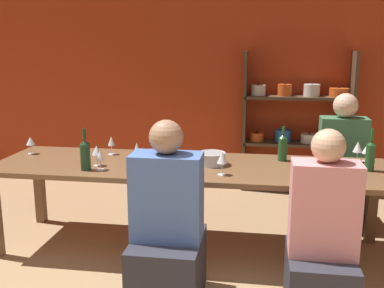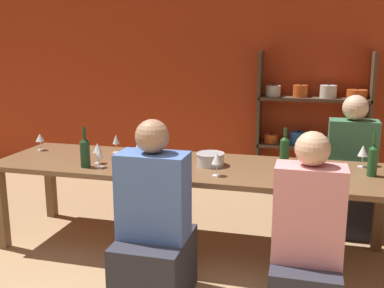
{
  "view_description": "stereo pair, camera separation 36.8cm",
  "coord_description": "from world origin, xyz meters",
  "px_view_note": "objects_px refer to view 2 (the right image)",
  "views": [
    {
      "loc": [
        0.41,
        -1.59,
        1.68
      ],
      "look_at": [
        -0.14,
        1.96,
        0.88
      ],
      "focal_mm": 42.0,
      "sensor_mm": 36.0,
      "label": 1
    },
    {
      "loc": [
        0.77,
        -1.52,
        1.68
      ],
      "look_at": [
        -0.14,
        1.96,
        0.88
      ],
      "focal_mm": 42.0,
      "sensor_mm": 36.0,
      "label": 2
    }
  ],
  "objects_px": {
    "wine_glass_red_d": "(160,148)",
    "dining_table": "(189,173)",
    "wine_glass_empty_b": "(99,154)",
    "person_near_b": "(306,257)",
    "wine_bottle_green": "(85,152)",
    "wine_glass_white_d": "(40,138)",
    "wine_glass_red_a": "(98,149)",
    "mixing_bowl": "(210,159)",
    "wine_glass_red_c": "(217,159)",
    "wine_bottle_dark": "(285,149)",
    "wine_glass_white_c": "(363,151)",
    "wine_bottle_amber": "(373,159)",
    "wine_glass_white_b": "(138,148)",
    "wine_glass_white_a": "(116,140)",
    "shelf_unit": "(313,136)",
    "person_far_a": "(350,182)",
    "person_near_a": "(154,237)",
    "wine_glass_empty_a": "(373,153)"
  },
  "relations": [
    {
      "from": "wine_glass_red_d",
      "to": "dining_table",
      "type": "bearing_deg",
      "value": -16.24
    },
    {
      "from": "wine_glass_empty_b",
      "to": "person_near_b",
      "type": "bearing_deg",
      "value": -19.39
    },
    {
      "from": "wine_bottle_green",
      "to": "wine_glass_white_d",
      "type": "distance_m",
      "value": 0.8
    },
    {
      "from": "person_near_b",
      "to": "wine_glass_red_a",
      "type": "bearing_deg",
      "value": 157.98
    },
    {
      "from": "mixing_bowl",
      "to": "wine_glass_red_d",
      "type": "relative_size",
      "value": 1.4
    },
    {
      "from": "dining_table",
      "to": "person_near_b",
      "type": "xyz_separation_m",
      "value": [
        0.95,
        -0.82,
        -0.22
      ]
    },
    {
      "from": "wine_glass_red_a",
      "to": "mixing_bowl",
      "type": "bearing_deg",
      "value": 10.75
    },
    {
      "from": "wine_glass_red_a",
      "to": "wine_glass_red_c",
      "type": "distance_m",
      "value": 1.01
    },
    {
      "from": "wine_bottle_dark",
      "to": "wine_glass_red_a",
      "type": "bearing_deg",
      "value": -165.04
    },
    {
      "from": "wine_glass_white_c",
      "to": "wine_bottle_amber",
      "type": "bearing_deg",
      "value": -80.5
    },
    {
      "from": "dining_table",
      "to": "wine_glass_empty_b",
      "type": "height_order",
      "value": "wine_glass_empty_b"
    },
    {
      "from": "wine_glass_white_c",
      "to": "wine_glass_empty_b",
      "type": "relative_size",
      "value": 1.14
    },
    {
      "from": "dining_table",
      "to": "mixing_bowl",
      "type": "relative_size",
      "value": 13.78
    },
    {
      "from": "wine_glass_white_b",
      "to": "wine_bottle_dark",
      "type": "bearing_deg",
      "value": 10.42
    },
    {
      "from": "wine_glass_empty_b",
      "to": "wine_glass_white_d",
      "type": "bearing_deg",
      "value": 152.72
    },
    {
      "from": "wine_bottle_dark",
      "to": "wine_glass_white_a",
      "type": "height_order",
      "value": "wine_bottle_dark"
    },
    {
      "from": "wine_bottle_amber",
      "to": "person_near_b",
      "type": "height_order",
      "value": "person_near_b"
    },
    {
      "from": "wine_glass_white_b",
      "to": "wine_glass_red_d",
      "type": "bearing_deg",
      "value": 15.7
    },
    {
      "from": "dining_table",
      "to": "mixing_bowl",
      "type": "distance_m",
      "value": 0.21
    },
    {
      "from": "wine_bottle_amber",
      "to": "wine_glass_empty_b",
      "type": "relative_size",
      "value": 2.12
    },
    {
      "from": "shelf_unit",
      "to": "wine_glass_red_c",
      "type": "xyz_separation_m",
      "value": [
        -0.7,
        -2.02,
        0.19
      ]
    },
    {
      "from": "shelf_unit",
      "to": "person_near_b",
      "type": "distance_m",
      "value": 2.6
    },
    {
      "from": "wine_glass_red_a",
      "to": "person_far_a",
      "type": "height_order",
      "value": "person_far_a"
    },
    {
      "from": "wine_bottle_amber",
      "to": "wine_glass_white_c",
      "type": "distance_m",
      "value": 0.26
    },
    {
      "from": "wine_glass_red_a",
      "to": "person_far_a",
      "type": "xyz_separation_m",
      "value": [
        2.04,
        0.9,
        -0.4
      ]
    },
    {
      "from": "wine_glass_white_d",
      "to": "person_near_a",
      "type": "relative_size",
      "value": 0.13
    },
    {
      "from": "wine_glass_white_a",
      "to": "wine_glass_white_b",
      "type": "height_order",
      "value": "wine_glass_white_a"
    },
    {
      "from": "wine_glass_red_d",
      "to": "wine_glass_white_d",
      "type": "bearing_deg",
      "value": 176.49
    },
    {
      "from": "wine_bottle_green",
      "to": "person_near_b",
      "type": "relative_size",
      "value": 0.27
    },
    {
      "from": "wine_bottle_green",
      "to": "person_near_b",
      "type": "distance_m",
      "value": 1.85
    },
    {
      "from": "dining_table",
      "to": "wine_glass_white_a",
      "type": "height_order",
      "value": "wine_glass_white_a"
    },
    {
      "from": "shelf_unit",
      "to": "wine_glass_white_a",
      "type": "bearing_deg",
      "value": -138.41
    },
    {
      "from": "wine_glass_red_c",
      "to": "wine_glass_empty_b",
      "type": "height_order",
      "value": "wine_glass_red_c"
    },
    {
      "from": "wine_glass_white_c",
      "to": "wine_glass_empty_b",
      "type": "distance_m",
      "value": 2.08
    },
    {
      "from": "shelf_unit",
      "to": "wine_glass_red_d",
      "type": "height_order",
      "value": "shelf_unit"
    },
    {
      "from": "wine_glass_red_c",
      "to": "person_far_a",
      "type": "xyz_separation_m",
      "value": [
        1.03,
        1.01,
        -0.4
      ]
    },
    {
      "from": "wine_glass_red_a",
      "to": "wine_glass_white_b",
      "type": "distance_m",
      "value": 0.33
    },
    {
      "from": "wine_bottle_green",
      "to": "wine_glass_empty_b",
      "type": "xyz_separation_m",
      "value": [
        0.11,
        0.02,
        -0.02
      ]
    },
    {
      "from": "wine_bottle_green",
      "to": "wine_bottle_dark",
      "type": "bearing_deg",
      "value": 19.04
    },
    {
      "from": "wine_bottle_green",
      "to": "wine_glass_white_a",
      "type": "distance_m",
      "value": 0.51
    },
    {
      "from": "wine_bottle_amber",
      "to": "wine_glass_white_a",
      "type": "height_order",
      "value": "wine_bottle_amber"
    },
    {
      "from": "mixing_bowl",
      "to": "wine_glass_white_d",
      "type": "bearing_deg",
      "value": 175.61
    },
    {
      "from": "dining_table",
      "to": "wine_glass_white_d",
      "type": "bearing_deg",
      "value": 174.03
    },
    {
      "from": "wine_bottle_dark",
      "to": "wine_bottle_green",
      "type": "bearing_deg",
      "value": -160.96
    },
    {
      "from": "wine_bottle_dark",
      "to": "wine_glass_white_d",
      "type": "relative_size",
      "value": 1.9
    },
    {
      "from": "wine_bottle_dark",
      "to": "wine_glass_white_a",
      "type": "relative_size",
      "value": 1.77
    },
    {
      "from": "wine_bottle_dark",
      "to": "wine_bottle_amber",
      "type": "distance_m",
      "value": 0.68
    },
    {
      "from": "wine_glass_red_c",
      "to": "wine_glass_red_d",
      "type": "distance_m",
      "value": 0.64
    },
    {
      "from": "wine_glass_empty_a",
      "to": "wine_glass_red_d",
      "type": "bearing_deg",
      "value": -171.49
    },
    {
      "from": "wine_glass_white_c",
      "to": "wine_glass_white_d",
      "type": "height_order",
      "value": "wine_glass_white_c"
    }
  ]
}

